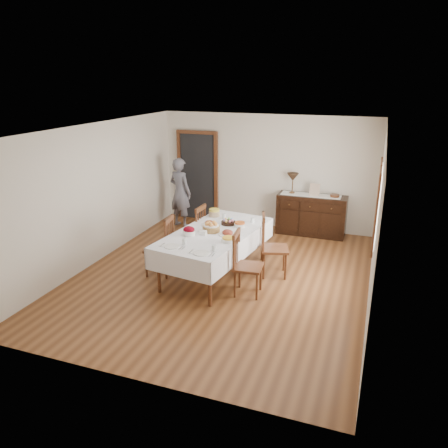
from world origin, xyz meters
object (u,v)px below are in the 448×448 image
(dining_table, at_px, (215,237))
(chair_right_far, at_px, (271,245))
(chair_right_near, at_px, (245,263))
(table_lamp, at_px, (293,178))
(person, at_px, (180,190))
(chair_left_far, at_px, (194,232))
(chair_left_near, at_px, (162,246))
(sideboard, at_px, (311,215))

(dining_table, bearing_deg, chair_right_far, 28.52)
(chair_right_near, bearing_deg, table_lamp, -6.90)
(person, bearing_deg, dining_table, 145.20)
(chair_right_far, height_order, table_lamp, table_lamp)
(chair_right_near, relative_size, chair_right_far, 0.95)
(chair_left_far, distance_m, chair_right_far, 1.62)
(chair_left_near, relative_size, table_lamp, 2.36)
(chair_right_near, xyz_separation_m, table_lamp, (0.10, 3.23, 0.72))
(chair_left_near, relative_size, chair_right_far, 0.96)
(chair_right_far, relative_size, person, 0.65)
(chair_right_far, distance_m, table_lamp, 2.50)
(chair_left_far, relative_size, table_lamp, 2.32)
(sideboard, bearing_deg, table_lamp, 177.17)
(sideboard, bearing_deg, chair_right_near, -99.95)
(dining_table, bearing_deg, chair_left_near, -154.00)
(sideboard, distance_m, table_lamp, 0.93)
(chair_right_near, relative_size, table_lamp, 2.32)
(chair_left_near, xyz_separation_m, person, (-0.83, 2.54, 0.32))
(person, bearing_deg, chair_right_far, 162.11)
(chair_right_far, distance_m, person, 3.29)
(dining_table, height_order, sideboard, sideboard)
(chair_left_far, height_order, sideboard, chair_left_far)
(chair_left_near, relative_size, chair_right_near, 1.01)
(chair_right_near, bearing_deg, person, 36.32)
(dining_table, distance_m, table_lamp, 2.91)
(person, relative_size, table_lamp, 3.79)
(chair_left_far, height_order, chair_right_near, chair_right_near)
(dining_table, relative_size, chair_left_far, 2.39)
(person, xyz_separation_m, table_lamp, (2.53, 0.48, 0.39))
(sideboard, xyz_separation_m, person, (-2.99, -0.46, 0.42))
(dining_table, bearing_deg, table_lamp, 82.12)
(chair_left_near, distance_m, chair_right_far, 1.94)
(chair_left_near, height_order, person, person)
(chair_left_near, height_order, chair_right_near, chair_left_near)
(dining_table, height_order, person, person)
(dining_table, height_order, chair_left_far, chair_left_far)
(chair_left_near, bearing_deg, person, -169.28)
(chair_left_near, height_order, table_lamp, table_lamp)
(sideboard, xyz_separation_m, table_lamp, (-0.46, 0.02, 0.81))
(chair_right_near, relative_size, sideboard, 0.71)
(chair_right_far, xyz_separation_m, sideboard, (0.33, 2.38, -0.12))
(dining_table, relative_size, chair_left_near, 2.35)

